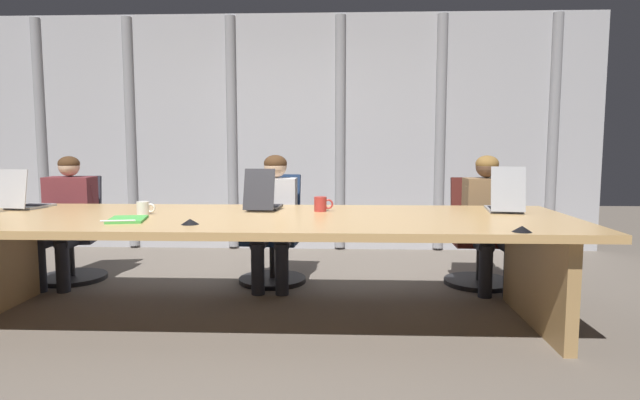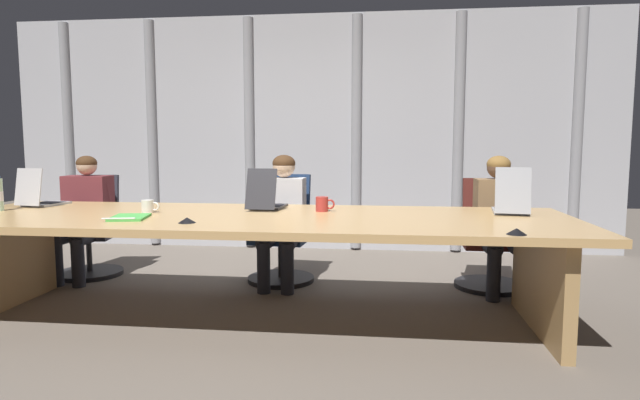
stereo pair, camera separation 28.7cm
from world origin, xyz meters
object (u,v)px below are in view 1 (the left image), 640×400
at_px(laptop_left_mid, 264,202).
at_px(conference_mic_left_side, 190,222).
at_px(person_left_end, 66,212).
at_px(laptop_left_end, 25,201).
at_px(person_left_mid, 274,212).
at_px(coffee_mug_near, 144,208).
at_px(spiral_notepad, 127,219).
at_px(person_center, 489,214).
at_px(office_chair_left_end, 73,242).
at_px(office_chair_left_mid, 273,242).
at_px(laptop_center, 505,203).
at_px(coffee_mug_far, 321,204).
at_px(conference_mic_middle, 522,229).
at_px(office_chair_center, 478,245).

height_order(laptop_left_mid, conference_mic_left_side, laptop_left_mid).
bearing_deg(person_left_end, laptop_left_end, -0.54).
xyz_separation_m(person_left_mid, coffee_mug_near, (-0.81, -0.90, 0.14)).
bearing_deg(conference_mic_left_side, spiral_notepad, 162.90).
height_order(person_left_end, person_center, person_center).
bearing_deg(person_left_end, office_chair_left_end, -166.94).
bearing_deg(laptop_left_mid, spiral_notepad, 130.83).
height_order(office_chair_left_mid, person_left_end, person_left_end).
bearing_deg(laptop_center, person_left_mid, 78.63).
relative_size(person_left_mid, coffee_mug_far, 8.06).
relative_size(laptop_center, conference_mic_middle, 3.90).
distance_m(office_chair_left_end, coffee_mug_near, 1.57).
bearing_deg(laptop_center, person_center, 2.57).
distance_m(laptop_left_mid, office_chair_left_end, 2.07).
xyz_separation_m(laptop_left_end, person_left_end, (0.00, 0.59, -0.17)).
bearing_deg(laptop_left_end, person_left_mid, -64.52).
relative_size(laptop_left_mid, spiral_notepad, 1.27).
bearing_deg(office_chair_center, coffee_mug_near, -66.98).
bearing_deg(office_chair_center, person_center, 14.60).
relative_size(office_chair_left_mid, person_center, 0.84).
relative_size(laptop_left_mid, person_left_end, 0.39).
bearing_deg(office_chair_center, person_left_end, -86.65).
xyz_separation_m(coffee_mug_near, coffee_mug_far, (1.24, 0.23, 0.01)).
xyz_separation_m(office_chair_left_end, spiral_notepad, (1.08, -1.36, 0.41)).
relative_size(person_left_mid, coffee_mug_near, 8.64).
height_order(office_chair_left_end, person_left_end, person_left_end).
bearing_deg(office_chair_left_end, coffee_mug_far, 60.84).
distance_m(person_left_end, person_center, 3.68).
height_order(laptop_left_mid, conference_mic_middle, laptop_left_mid).
bearing_deg(conference_mic_left_side, laptop_left_mid, 65.69).
distance_m(laptop_center, person_center, 0.65).
distance_m(laptop_left_end, person_left_end, 0.62).
height_order(office_chair_left_mid, office_chair_center, office_chair_left_mid).
relative_size(office_chair_left_mid, coffee_mug_near, 7.25).
bearing_deg(office_chair_left_end, laptop_center, 68.51).
bearing_deg(person_left_mid, laptop_left_mid, 0.13).
xyz_separation_m(laptop_left_end, conference_mic_left_side, (1.50, -0.75, -0.04)).
height_order(office_chair_left_mid, coffee_mug_far, office_chair_left_mid).
xyz_separation_m(laptop_left_end, office_chair_left_mid, (1.82, 0.75, -0.45)).
height_order(office_chair_left_end, conference_mic_left_side, office_chair_left_end).
distance_m(office_chair_center, coffee_mug_far, 1.66).
bearing_deg(spiral_notepad, coffee_mug_far, 11.56).
height_order(laptop_left_mid, office_chair_left_end, laptop_left_mid).
distance_m(person_left_mid, coffee_mug_far, 0.81).
bearing_deg(person_center, coffee_mug_far, -66.39).
bearing_deg(laptop_center, coffee_mug_far, 99.98).
bearing_deg(laptop_left_end, laptop_left_mid, -81.82).
bearing_deg(person_center, laptop_left_end, -82.77).
xyz_separation_m(coffee_mug_near, spiral_notepad, (0.00, -0.30, -0.04)).
distance_m(laptop_left_end, person_left_mid, 1.95).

